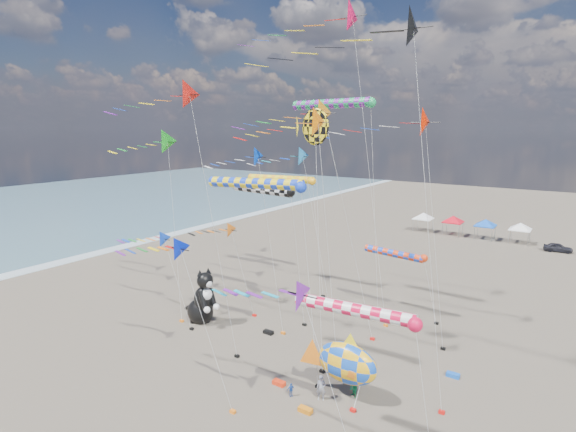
% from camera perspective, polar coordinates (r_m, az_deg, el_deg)
% --- Properties ---
extents(delta_kite_0, '(9.54, 1.73, 10.93)m').
position_cam_1_polar(delta_kite_0, '(29.74, -14.07, -4.59)').
color(delta_kite_0, '#051DBB').
rests_on(delta_kite_0, ground).
extents(delta_kite_1, '(10.69, 2.44, 17.64)m').
position_cam_1_polar(delta_kite_1, '(42.42, -17.33, 8.71)').
color(delta_kite_1, '#15971D').
rests_on(delta_kite_1, ground).
extents(delta_kite_2, '(13.05, 2.45, 20.03)m').
position_cam_1_polar(delta_kite_2, '(37.87, 5.10, 12.51)').
color(delta_kite_2, orange).
rests_on(delta_kite_2, ground).
extents(delta_kite_3, '(17.26, 3.03, 28.56)m').
position_cam_1_polar(delta_kite_3, '(42.22, 6.01, 23.70)').
color(delta_kite_3, '#DB0D45').
rests_on(delta_kite_3, ground).
extents(delta_kite_4, '(8.16, 1.89, 10.54)m').
position_cam_1_polar(delta_kite_4, '(22.70, 2.95, -10.32)').
color(delta_kite_4, purple).
rests_on(delta_kite_4, ground).
extents(delta_kite_5, '(12.63, 2.58, 19.37)m').
position_cam_1_polar(delta_kite_5, '(36.76, 14.95, 11.13)').
color(delta_kite_5, red).
rests_on(delta_kite_5, ground).
extents(delta_kite_6, '(14.09, 2.33, 21.23)m').
position_cam_1_polar(delta_kite_6, '(36.23, -13.80, 14.24)').
color(delta_kite_6, red).
rests_on(delta_kite_6, ground).
extents(delta_kite_7, '(10.97, 2.12, 15.87)m').
position_cam_1_polar(delta_kite_7, '(46.23, 0.27, 7.31)').
color(delta_kite_7, '#217CBE').
rests_on(delta_kite_7, ground).
extents(delta_kite_8, '(8.35, 1.84, 16.14)m').
position_cam_1_polar(delta_kite_8, '(38.20, -4.57, 7.02)').
color(delta_kite_8, '#0539BE').
rests_on(delta_kite_8, ground).
extents(delta_kite_9, '(15.67, 2.57, 24.53)m').
position_cam_1_polar(delta_kite_9, '(29.13, 11.11, 21.56)').
color(delta_kite_9, black).
rests_on(delta_kite_9, ground).
extents(delta_kite_10, '(9.51, 2.19, 19.09)m').
position_cam_1_polar(delta_kite_10, '(30.99, 1.85, 11.36)').
color(delta_kite_10, orange).
rests_on(delta_kite_10, ground).
extents(delta_kite_11, '(8.66, 1.66, 8.84)m').
position_cam_1_polar(delta_kite_11, '(43.86, -8.57, -2.11)').
color(delta_kite_11, orange).
rests_on(delta_kite_11, ground).
extents(delta_kite_12, '(9.41, 1.65, 8.64)m').
position_cam_1_polar(delta_kite_12, '(42.40, -16.45, -3.22)').
color(delta_kite_12, blue).
rests_on(delta_kite_12, ground).
extents(windsock_0, '(9.68, 0.79, 12.61)m').
position_cam_1_polar(windsock_0, '(48.08, -0.58, 4.66)').
color(windsock_0, '#FDA915').
rests_on(windsock_0, ground).
extents(windsock_1, '(7.91, 0.76, 12.41)m').
position_cam_1_polar(windsock_1, '(40.70, -2.83, 3.19)').
color(windsock_1, black).
rests_on(windsock_1, ground).
extents(windsock_2, '(8.14, 0.73, 8.80)m').
position_cam_1_polar(windsock_2, '(23.57, 9.12, -11.94)').
color(windsock_2, red).
rests_on(windsock_2, ground).
extents(windsock_3, '(9.61, 0.93, 20.21)m').
position_cam_1_polar(windsock_3, '(42.48, 6.02, 13.91)').
color(windsock_3, '#1C9C52').
rests_on(windsock_3, ground).
extents(windsock_4, '(7.35, 0.73, 6.37)m').
position_cam_1_polar(windsock_4, '(43.27, 13.75, -4.76)').
color(windsock_4, red).
rests_on(windsock_4, ground).
extents(windsock_5, '(9.33, 0.78, 14.18)m').
position_cam_1_polar(windsock_5, '(31.07, -3.69, 4.00)').
color(windsock_5, blue).
rests_on(windsock_5, ground).
extents(angelfish_kite, '(3.74, 3.02, 18.96)m').
position_cam_1_polar(angelfish_kite, '(32.90, 3.18, 10.99)').
color(angelfish_kite, yellow).
rests_on(angelfish_kite, ground).
extents(cat_inflatable, '(4.24, 2.71, 5.30)m').
position_cam_1_polar(cat_inflatable, '(42.11, -10.88, -9.83)').
color(cat_inflatable, black).
rests_on(cat_inflatable, ground).
extents(fish_inflatable, '(5.63, 2.40, 4.68)m').
position_cam_1_polar(fish_inflatable, '(30.94, 7.39, -18.01)').
color(fish_inflatable, blue).
rests_on(fish_inflatable, ground).
extents(person_adult, '(0.75, 0.67, 1.71)m').
position_cam_1_polar(person_adult, '(31.51, 4.24, -20.93)').
color(person_adult, gray).
rests_on(person_adult, ground).
extents(child_green, '(0.76, 0.71, 1.23)m').
position_cam_1_polar(child_green, '(32.11, 8.36, -20.85)').
color(child_green, '#1B924F').
rests_on(child_green, ground).
extents(child_blue, '(0.48, 0.59, 0.93)m').
position_cam_1_polar(child_blue, '(31.98, 0.37, -21.19)').
color(child_blue, '#2451B1').
rests_on(child_blue, ground).
extents(kite_bag_0, '(0.90, 0.44, 0.30)m').
position_cam_1_polar(kite_bag_0, '(33.28, -1.16, -20.43)').
color(kite_bag_0, red).
rests_on(kite_bag_0, ground).
extents(kite_bag_1, '(0.90, 0.44, 0.30)m').
position_cam_1_polar(kite_bag_1, '(30.74, 2.21, -23.39)').
color(kite_bag_1, orange).
rests_on(kite_bag_1, ground).
extents(kite_bag_2, '(0.90, 0.44, 0.30)m').
position_cam_1_polar(kite_bag_2, '(36.13, 20.21, -18.43)').
color(kite_bag_2, blue).
rests_on(kite_bag_2, ground).
extents(kite_bag_3, '(0.90, 0.44, 0.30)m').
position_cam_1_polar(kite_bag_3, '(40.25, -2.50, -14.53)').
color(kite_bag_3, black).
rests_on(kite_bag_3, ground).
extents(tent_row, '(19.20, 4.20, 3.80)m').
position_cam_1_polar(tent_row, '(78.60, 22.03, -0.28)').
color(tent_row, white).
rests_on(tent_row, ground).
extents(parked_car, '(3.91, 1.99, 1.28)m').
position_cam_1_polar(parked_car, '(75.64, 31.08, -3.45)').
color(parked_car, '#26262D').
rests_on(parked_car, ground).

